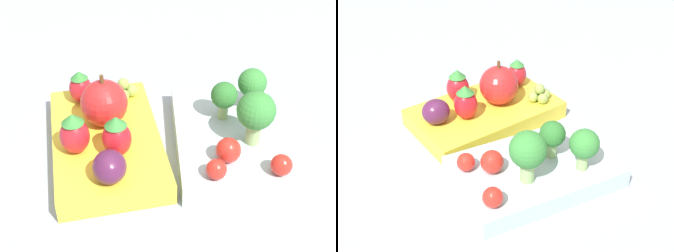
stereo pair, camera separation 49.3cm
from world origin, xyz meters
TOP-DOWN VIEW (x-y plane):
  - ground_plane at (0.00, 0.00)m, footprint 4.00×4.00m
  - bento_box_savoury at (0.00, 0.07)m, footprint 0.18×0.12m
  - bento_box_fruit at (0.00, -0.07)m, footprint 0.21×0.15m
  - broccoli_floret_0 at (0.02, 0.09)m, footprint 0.04×0.04m
  - broccoli_floret_1 at (-0.02, 0.07)m, footprint 0.03×0.03m
  - broccoli_floret_2 at (-0.04, 0.10)m, footprint 0.03×0.03m
  - cherry_tomato_0 at (0.07, 0.04)m, footprint 0.02×0.02m
  - cherry_tomato_1 at (0.05, 0.06)m, footprint 0.03×0.03m
  - cherry_tomato_2 at (0.07, 0.11)m, footprint 0.02×0.02m
  - apple at (-0.02, -0.07)m, footprint 0.05×0.05m
  - strawberry_0 at (0.03, -0.10)m, footprint 0.03×0.03m
  - strawberry_1 at (-0.07, -0.10)m, footprint 0.03×0.03m
  - strawberry_2 at (0.03, -0.05)m, footprint 0.03×0.03m
  - plum at (0.07, -0.06)m, footprint 0.04×0.03m
  - grape_cluster at (-0.07, -0.05)m, footprint 0.03×0.03m

SIDE VIEW (x-z plane):
  - ground_plane at x=0.00m, z-range 0.00..0.00m
  - bento_box_savoury at x=0.00m, z-range 0.00..0.02m
  - bento_box_fruit at x=0.00m, z-range 0.00..0.02m
  - grape_cluster at x=-0.07m, z-range 0.02..0.05m
  - cherry_tomato_0 at x=0.07m, z-range 0.02..0.05m
  - cherry_tomato_2 at x=0.07m, z-range 0.02..0.05m
  - cherry_tomato_1 at x=0.05m, z-range 0.02..0.05m
  - plum at x=0.07m, z-range 0.02..0.06m
  - strawberry_1 at x=-0.07m, z-range 0.02..0.07m
  - strawberry_2 at x=0.03m, z-range 0.02..0.07m
  - strawberry_0 at x=0.03m, z-range 0.02..0.07m
  - apple at x=-0.02m, z-range 0.02..0.08m
  - broccoli_floret_1 at x=-0.02m, z-range 0.03..0.08m
  - broccoli_floret_2 at x=-0.04m, z-range 0.03..0.08m
  - broccoli_floret_0 at x=0.02m, z-range 0.03..0.10m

